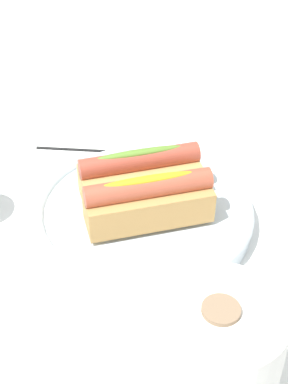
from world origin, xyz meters
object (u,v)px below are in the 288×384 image
at_px(hotdog_back, 148,201).
at_px(serving_bowl, 144,213).
at_px(hotdog_front, 140,174).
at_px(chopstick_near, 109,150).
at_px(paper_towel_roll, 214,362).

bearing_deg(hotdog_back, serving_bowl, -90.36).
distance_m(hotdog_front, chopstick_near, 0.15).
bearing_deg(hotdog_front, chopstick_near, -81.72).
distance_m(hotdog_back, paper_towel_roll, 0.23).
relative_size(hotdog_front, paper_towel_roll, 1.14).
height_order(serving_bowl, hotdog_back, hotdog_back).
height_order(paper_towel_roll, chopstick_near, paper_towel_roll).
bearing_deg(chopstick_near, hotdog_front, 114.98).
bearing_deg(serving_bowl, paper_towel_roll, 91.75).
bearing_deg(chopstick_near, serving_bowl, 113.56).
height_order(serving_bowl, hotdog_front, hotdog_front).
bearing_deg(paper_towel_roll, chopstick_near, -86.26).
distance_m(paper_towel_roll, chopstick_near, 0.43).
distance_m(hotdog_front, paper_towel_roll, 0.29).
distance_m(serving_bowl, hotdog_back, 0.05).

